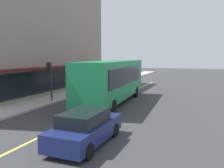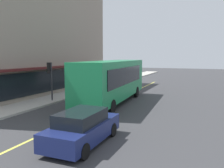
{
  "view_description": "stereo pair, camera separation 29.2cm",
  "coord_description": "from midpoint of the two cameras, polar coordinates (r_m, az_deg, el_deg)",
  "views": [
    {
      "loc": [
        -17.37,
        -7.29,
        3.89
      ],
      "look_at": [
        0.55,
        -0.2,
        1.6
      ],
      "focal_mm": 37.86,
      "sensor_mm": 36.0,
      "label": 1
    },
    {
      "loc": [
        -17.27,
        -7.56,
        3.89
      ],
      "look_at": [
        0.55,
        -0.2,
        1.6
      ],
      "focal_mm": 37.86,
      "sensor_mm": 36.0,
      "label": 2
    }
  ],
  "objects": [
    {
      "name": "pedestrian_by_curb",
      "position": [
        27.73,
        -6.09,
        1.2
      ],
      "size": [
        0.34,
        0.34,
        1.76
      ],
      "color": "black",
      "rests_on": "sidewalk"
    },
    {
      "name": "bus",
      "position": [
        19.37,
        0.68,
        1.13
      ],
      "size": [
        11.25,
        3.12,
        3.5
      ],
      "color": "#197F47",
      "rests_on": "ground"
    },
    {
      "name": "storefront_building",
      "position": [
        27.63,
        -22.23,
        11.28
      ],
      "size": [
        23.07,
        10.73,
        12.61
      ],
      "color": "gray",
      "rests_on": "ground"
    },
    {
      "name": "ground",
      "position": [
        19.24,
        -0.74,
        -4.89
      ],
      "size": [
        120.0,
        120.0,
        0.0
      ],
      "primitive_type": "plane",
      "color": "#38383A"
    },
    {
      "name": "sidewalk",
      "position": [
        21.89,
        -13.87,
        -3.46
      ],
      "size": [
        80.0,
        2.69,
        0.15
      ],
      "primitive_type": "cube",
      "color": "#B2ADA3",
      "rests_on": "ground"
    },
    {
      "name": "pedestrian_at_corner",
      "position": [
        30.27,
        -0.89,
        1.59
      ],
      "size": [
        0.34,
        0.34,
        1.68
      ],
      "color": "black",
      "rests_on": "sidewalk"
    },
    {
      "name": "lane_centre_stripe",
      "position": [
        19.24,
        -0.74,
        -4.88
      ],
      "size": [
        36.0,
        0.16,
        0.01
      ],
      "primitive_type": "cube",
      "color": "#D8D14C",
      "rests_on": "ground"
    },
    {
      "name": "traffic_light",
      "position": [
        20.52,
        -14.38,
        2.77
      ],
      "size": [
        0.3,
        0.52,
        3.2
      ],
      "color": "#2D2D33",
      "rests_on": "sidewalk"
    },
    {
      "name": "car_navy",
      "position": [
        10.66,
        -6.32,
        -10.44
      ],
      "size": [
        4.31,
        1.87,
        1.52
      ],
      "color": "navy",
      "rests_on": "ground"
    }
  ]
}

